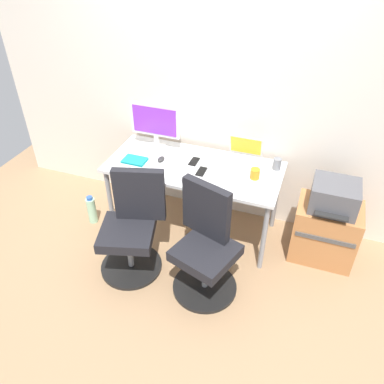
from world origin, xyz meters
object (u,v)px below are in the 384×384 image
desktop_monitor (155,123)px  office_chair_right (206,246)px  water_bottle_on_floor (92,210)px  coffee_mug (255,174)px  office_chair_left (132,228)px  printer (335,196)px  side_cabinet (325,232)px  open_laptop (243,156)px

desktop_monitor → office_chair_right: bearing=-47.0°
water_bottle_on_floor → coffee_mug: 1.70m
office_chair_left → desktop_monitor: bearing=98.8°
printer → desktop_monitor: desktop_monitor is taller
water_bottle_on_floor → coffee_mug: bearing=8.9°
office_chair_right → printer: 1.15m
side_cabinet → desktop_monitor: 1.83m
side_cabinet → water_bottle_on_floor: side_cabinet is taller
side_cabinet → printer: (0.00, -0.00, 0.40)m
office_chair_left → coffee_mug: office_chair_left is taller
desktop_monitor → coffee_mug: desktop_monitor is taller
side_cabinet → printer: printer is taller
side_cabinet → coffee_mug: coffee_mug is taller
office_chair_left → printer: size_ratio=2.35×
printer → coffee_mug: (-0.67, -0.06, 0.11)m
coffee_mug → open_laptop: bearing=124.5°
water_bottle_on_floor → desktop_monitor: desktop_monitor is taller
office_chair_left → office_chair_right: 0.65m
desktop_monitor → open_laptop: desktop_monitor is taller
office_chair_right → printer: size_ratio=2.35×
printer → open_laptop: (-0.83, 0.17, 0.12)m
water_bottle_on_floor → open_laptop: size_ratio=1.00×
side_cabinet → desktop_monitor: bearing=174.6°
desktop_monitor → coffee_mug: (1.01, -0.22, -0.20)m
office_chair_right → office_chair_left: bearing=179.9°
office_chair_left → printer: bearing=23.6°
open_laptop → printer: bearing=-11.9°
side_cabinet → desktop_monitor: desktop_monitor is taller
office_chair_right → water_bottle_on_floor: office_chair_right is taller
coffee_mug → office_chair_left: bearing=-144.9°
side_cabinet → coffee_mug: (-0.67, -0.06, 0.50)m
side_cabinet → open_laptop: bearing=168.2°
office_chair_left → side_cabinet: bearing=23.7°
desktop_monitor → coffee_mug: bearing=-12.2°
open_laptop → coffee_mug: open_laptop is taller
office_chair_left → side_cabinet: size_ratio=1.70×
desktop_monitor → coffee_mug: 1.05m
office_chair_right → water_bottle_on_floor: size_ratio=3.03×
printer → coffee_mug: 0.68m
office_chair_right → side_cabinet: bearing=37.1°
coffee_mug → water_bottle_on_floor: bearing=-171.1°
office_chair_left → water_bottle_on_floor: 0.82m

